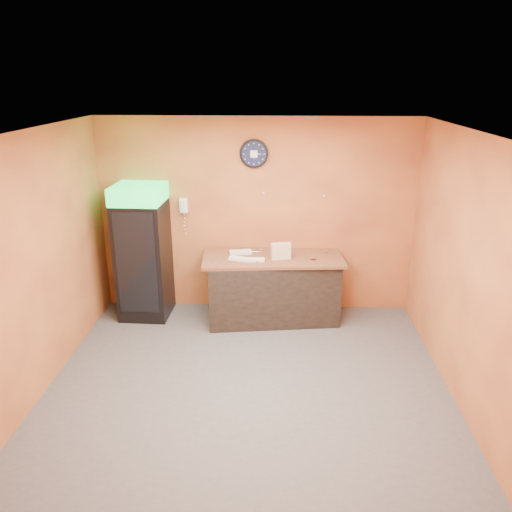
{
  "coord_description": "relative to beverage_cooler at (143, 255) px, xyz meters",
  "views": [
    {
      "loc": [
        0.32,
        -4.9,
        3.3
      ],
      "look_at": [
        0.06,
        0.6,
        1.31
      ],
      "focal_mm": 35.0,
      "sensor_mm": 36.0,
      "label": 1
    }
  ],
  "objects": [
    {
      "name": "butcher_paper",
      "position": [
        1.83,
        -0.01,
        -0.02
      ],
      "size": [
        1.99,
        0.98,
        0.04
      ],
      "primitive_type": "cube",
      "rotation": [
        0.0,
        0.0,
        0.08
      ],
      "color": "brown",
      "rests_on": "prep_counter"
    },
    {
      "name": "sub_roll_stack",
      "position": [
        1.94,
        -0.08,
        0.11
      ],
      "size": [
        0.28,
        0.16,
        0.22
      ],
      "rotation": [
        0.0,
        0.0,
        0.26
      ],
      "color": "beige",
      "rests_on": "butcher_paper"
    },
    {
      "name": "wrapped_sandwich_left",
      "position": [
        1.36,
        -0.16,
        0.02
      ],
      "size": [
        0.27,
        0.16,
        0.04
      ],
      "primitive_type": "cube",
      "rotation": [
        0.0,
        0.0,
        -0.27
      ],
      "color": "white",
      "rests_on": "butcher_paper"
    },
    {
      "name": "back_wall",
      "position": [
        1.58,
        0.39,
        0.46
      ],
      "size": [
        4.5,
        0.02,
        2.8
      ],
      "primitive_type": "cube",
      "color": "#D17F3B",
      "rests_on": "floor"
    },
    {
      "name": "left_wall",
      "position": [
        -0.67,
        -1.61,
        0.46
      ],
      "size": [
        0.02,
        4.0,
        2.8
      ],
      "primitive_type": "cube",
      "color": "#D17F3B",
      "rests_on": "floor"
    },
    {
      "name": "kitchen_tool",
      "position": [
        1.67,
        0.16,
        0.03
      ],
      "size": [
        0.06,
        0.06,
        0.06
      ],
      "primitive_type": "cylinder",
      "color": "silver",
      "rests_on": "butcher_paper"
    },
    {
      "name": "prep_counter",
      "position": [
        1.83,
        -0.01,
        -0.49
      ],
      "size": [
        1.89,
        1.03,
        0.9
      ],
      "primitive_type": "cube",
      "rotation": [
        0.0,
        0.0,
        0.13
      ],
      "color": "black",
      "rests_on": "floor"
    },
    {
      "name": "floor",
      "position": [
        1.58,
        -1.61,
        -0.94
      ],
      "size": [
        4.5,
        4.5,
        0.0
      ],
      "primitive_type": "plane",
      "color": "#47474C",
      "rests_on": "ground"
    },
    {
      "name": "wall_phone",
      "position": [
        0.55,
        0.34,
        0.63
      ],
      "size": [
        0.11,
        0.1,
        0.21
      ],
      "color": "white",
      "rests_on": "back_wall"
    },
    {
      "name": "beverage_cooler",
      "position": [
        0.0,
        0.0,
        0.0
      ],
      "size": [
        0.69,
        0.7,
        1.92
      ],
      "rotation": [
        0.0,
        0.0,
        -0.03
      ],
      "color": "black",
      "rests_on": "floor"
    },
    {
      "name": "wall_clock",
      "position": [
        1.55,
        0.36,
        1.36
      ],
      "size": [
        0.39,
        0.06,
        0.39
      ],
      "color": "black",
      "rests_on": "back_wall"
    },
    {
      "name": "wrapped_sandwich_mid",
      "position": [
        1.59,
        -0.19,
        0.02
      ],
      "size": [
        0.26,
        0.11,
        0.04
      ],
      "primitive_type": "cube",
      "rotation": [
        0.0,
        0.0,
        0.04
      ],
      "color": "white",
      "rests_on": "butcher_paper"
    },
    {
      "name": "right_wall",
      "position": [
        3.83,
        -1.61,
        0.46
      ],
      "size": [
        0.02,
        4.0,
        2.8
      ],
      "primitive_type": "cube",
      "color": "#D17F3B",
      "rests_on": "floor"
    },
    {
      "name": "ceiling",
      "position": [
        1.58,
        -1.61,
        1.86
      ],
      "size": [
        4.5,
        4.0,
        0.02
      ],
      "primitive_type": "cube",
      "color": "white",
      "rests_on": "back_wall"
    },
    {
      "name": "wrapped_sandwich_right",
      "position": [
        1.37,
        0.1,
        0.02
      ],
      "size": [
        0.33,
        0.19,
        0.04
      ],
      "primitive_type": "cube",
      "rotation": [
        0.0,
        0.0,
        0.23
      ],
      "color": "white",
      "rests_on": "butcher_paper"
    }
  ]
}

